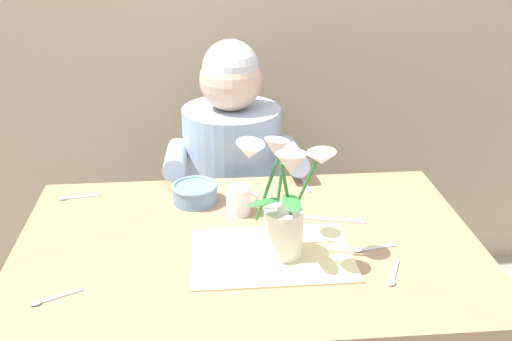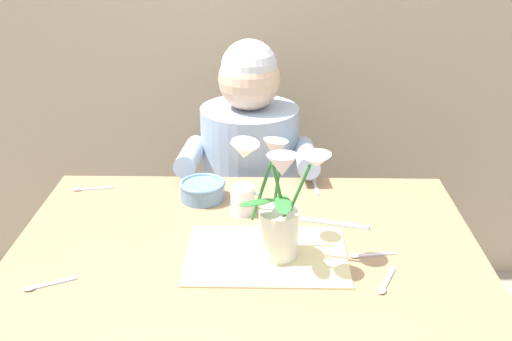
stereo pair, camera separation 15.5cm
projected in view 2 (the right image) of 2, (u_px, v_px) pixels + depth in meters
The scene contains 12 objects.
dining_table at pixel (246, 273), 1.62m from camera, with size 1.20×0.80×0.74m.
seated_person at pixel (250, 197), 2.22m from camera, with size 0.45×0.47×1.14m.
striped_placemat at pixel (266, 255), 1.52m from camera, with size 0.40×0.28×0.01m, color beige.
flower_vase at pixel (278, 204), 1.46m from camera, with size 0.26×0.25×0.30m.
ceramic_bowl at pixel (203, 190), 1.80m from camera, with size 0.14×0.14×0.06m.
dinner_knife at pixel (334, 223), 1.67m from camera, with size 0.19×0.02×0.01m, color silver.
ceramic_mug at pixel (243, 200), 1.71m from camera, with size 0.09×0.07×0.08m.
spoon_0 at pixel (365, 255), 1.52m from camera, with size 0.12×0.04×0.01m.
spoon_1 at pixel (86, 189), 1.86m from camera, with size 0.12×0.03×0.01m.
spoon_2 at pixel (315, 184), 1.90m from camera, with size 0.02×0.12×0.01m.
spoon_3 at pixel (385, 285), 1.40m from camera, with size 0.06×0.11×0.01m.
spoon_4 at pixel (41, 286), 1.40m from camera, with size 0.11×0.07×0.01m.
Camera 2 is at (0.05, -1.37, 1.55)m, focal length 42.85 mm.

